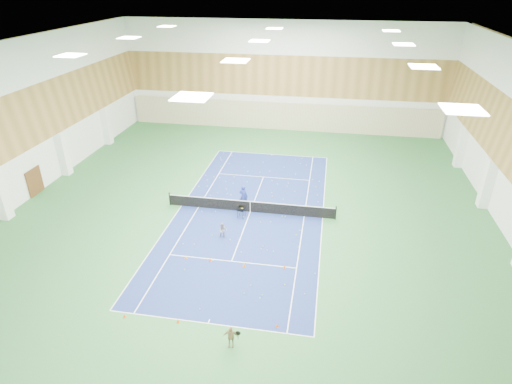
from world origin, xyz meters
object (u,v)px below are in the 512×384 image
(tennis_net, at_px, (250,206))
(ball_cart, at_px, (241,212))
(child_apron, at_px, (231,337))
(coach, at_px, (244,197))
(child_court, at_px, (223,230))

(tennis_net, relative_size, ball_cart, 14.05)
(child_apron, bearing_deg, coach, 90.87)
(tennis_net, bearing_deg, coach, 136.52)
(tennis_net, relative_size, child_court, 11.18)
(tennis_net, bearing_deg, child_court, -107.34)
(tennis_net, xyz_separation_m, child_apron, (1.50, -13.14, 0.06))
(child_court, bearing_deg, ball_cart, 67.23)
(child_court, bearing_deg, coach, 73.28)
(coach, relative_size, ball_cart, 2.11)
(coach, height_order, child_apron, coach)
(tennis_net, xyz_separation_m, ball_cart, (-0.51, -0.90, -0.09))
(coach, xyz_separation_m, child_court, (-0.56, -4.41, -0.39))
(tennis_net, height_order, child_apron, child_apron)
(child_apron, xyz_separation_m, ball_cart, (-2.01, 12.23, -0.16))
(child_court, distance_m, ball_cart, 2.99)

